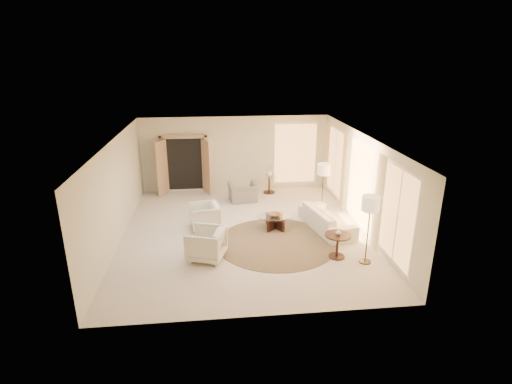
{
  "coord_description": "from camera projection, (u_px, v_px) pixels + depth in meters",
  "views": [
    {
      "loc": [
        -0.8,
        -10.69,
        5.01
      ],
      "look_at": [
        0.4,
        0.4,
        1.1
      ],
      "focal_mm": 28.0,
      "sensor_mm": 36.0,
      "label": 1
    }
  ],
  "objects": [
    {
      "name": "coffee_table",
      "position": [
        275.0,
        220.0,
        11.95
      ],
      "size": [
        1.16,
        1.16,
        0.4
      ],
      "rotation": [
        0.0,
        0.0,
        -0.08
      ],
      "color": "black",
      "rests_on": "room"
    },
    {
      "name": "bowl",
      "position": [
        275.0,
        215.0,
        11.89
      ],
      "size": [
        0.38,
        0.38,
        0.08
      ],
      "primitive_type": "imported",
      "rotation": [
        0.0,
        0.0,
        -0.2
      ],
      "color": "brown",
      "rests_on": "coffee_table"
    },
    {
      "name": "floor_lamp_far",
      "position": [
        370.0,
        207.0,
        9.59
      ],
      "size": [
        0.43,
        0.43,
        1.77
      ],
      "rotation": [
        0.0,
        0.0,
        -0.15
      ],
      "color": "#2C2318",
      "rests_on": "room"
    },
    {
      "name": "accent_chair",
      "position": [
        243.0,
        189.0,
        14.11
      ],
      "size": [
        1.06,
        0.75,
        0.87
      ],
      "primitive_type": "imported",
      "rotation": [
        0.0,
        0.0,
        3.26
      ],
      "color": "gray",
      "rests_on": "room"
    },
    {
      "name": "windows_right",
      "position": [
        360.0,
        184.0,
        11.76
      ],
      "size": [
        0.1,
        6.4,
        2.4
      ],
      "primitive_type": null,
      "color": "#FFB666",
      "rests_on": "room"
    },
    {
      "name": "area_rug",
      "position": [
        276.0,
        242.0,
        11.12
      ],
      "size": [
        3.84,
        3.84,
        0.01
      ],
      "primitive_type": "cylinder",
      "rotation": [
        0.0,
        0.0,
        -0.17
      ],
      "color": "#3C2C1D",
      "rests_on": "room"
    },
    {
      "name": "french_doors",
      "position": [
        185.0,
        165.0,
        14.8
      ],
      "size": [
        1.95,
        0.66,
        2.16
      ],
      "color": "tan",
      "rests_on": "room"
    },
    {
      "name": "end_table",
      "position": [
        338.0,
        242.0,
        10.2
      ],
      "size": [
        0.67,
        0.67,
        0.63
      ],
      "rotation": [
        0.0,
        0.0,
        -0.2
      ],
      "color": "black",
      "rests_on": "room"
    },
    {
      "name": "floor_lamp_near",
      "position": [
        324.0,
        172.0,
        12.61
      ],
      "size": [
        0.41,
        0.41,
        1.7
      ],
      "rotation": [
        0.0,
        0.0,
        0.4
      ],
      "color": "#2C2318",
      "rests_on": "room"
    },
    {
      "name": "armchair_right",
      "position": [
        206.0,
        242.0,
        10.13
      ],
      "size": [
        1.04,
        1.08,
        0.9
      ],
      "primitive_type": "imported",
      "rotation": [
        0.0,
        0.0,
        -1.88
      ],
      "color": "silver",
      "rests_on": "room"
    },
    {
      "name": "window_back_corner",
      "position": [
        295.0,
        154.0,
        15.26
      ],
      "size": [
        1.7,
        0.1,
        2.4
      ],
      "primitive_type": null,
      "color": "#FFB666",
      "rests_on": "room"
    },
    {
      "name": "armchair_left",
      "position": [
        205.0,
        215.0,
        11.88
      ],
      "size": [
        0.89,
        0.94,
        0.85
      ],
      "primitive_type": "imported",
      "rotation": [
        0.0,
        0.0,
        -1.41
      ],
      "color": "silver",
      "rests_on": "room"
    },
    {
      "name": "curtains_right",
      "position": [
        348.0,
        176.0,
        12.62
      ],
      "size": [
        0.06,
        5.2,
        2.6
      ],
      "primitive_type": null,
      "color": "#D0BE8A",
      "rests_on": "room"
    },
    {
      "name": "room",
      "position": [
        244.0,
        187.0,
        11.3
      ],
      "size": [
        7.04,
        8.04,
        2.83
      ],
      "color": "beige",
      "rests_on": "ground"
    },
    {
      "name": "side_table",
      "position": [
        269.0,
        183.0,
        14.95
      ],
      "size": [
        0.57,
        0.57,
        0.66
      ],
      "rotation": [
        0.0,
        0.0,
        -0.28
      ],
      "color": "#2C2318",
      "rests_on": "room"
    },
    {
      "name": "side_vase",
      "position": [
        269.0,
        173.0,
        14.82
      ],
      "size": [
        0.23,
        0.23,
        0.23
      ],
      "primitive_type": "imported",
      "rotation": [
        0.0,
        0.0,
        0.01
      ],
      "color": "white",
      "rests_on": "side_table"
    },
    {
      "name": "sofa",
      "position": [
        327.0,
        219.0,
        11.88
      ],
      "size": [
        1.32,
        2.35,
        0.65
      ],
      "primitive_type": "imported",
      "rotation": [
        0.0,
        0.0,
        1.79
      ],
      "color": "silver",
      "rests_on": "room"
    },
    {
      "name": "end_vase",
      "position": [
        338.0,
        232.0,
        10.11
      ],
      "size": [
        0.16,
        0.16,
        0.15
      ],
      "primitive_type": "imported",
      "rotation": [
        0.0,
        0.0,
        -0.06
      ],
      "color": "white",
      "rests_on": "end_table"
    }
  ]
}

